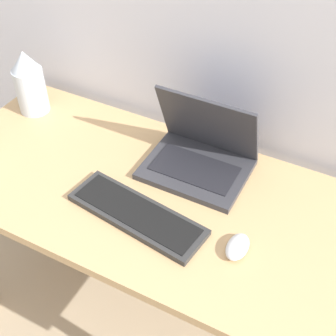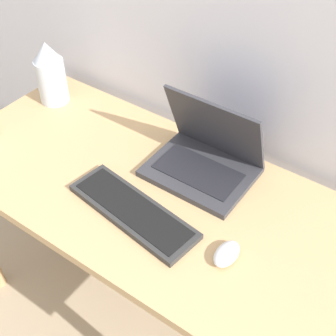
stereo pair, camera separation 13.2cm
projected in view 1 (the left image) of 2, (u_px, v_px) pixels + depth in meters
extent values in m
cube|color=tan|center=(144.00, 192.00, 1.41)|extent=(1.34, 0.63, 0.03)
cylinder|color=tan|center=(54.00, 166.00, 2.04)|extent=(0.05, 0.05, 0.70)
cube|color=#333338|center=(196.00, 169.00, 1.45)|extent=(0.32, 0.25, 0.02)
cube|color=black|center=(195.00, 168.00, 1.44)|extent=(0.26, 0.14, 0.00)
cube|color=#333338|center=(208.00, 124.00, 1.42)|extent=(0.32, 0.10, 0.23)
cube|color=#0F1938|center=(210.00, 121.00, 1.42)|extent=(0.28, 0.08, 0.20)
cube|color=#2D2D2D|center=(137.00, 214.00, 1.32)|extent=(0.42, 0.19, 0.02)
cube|color=black|center=(137.00, 212.00, 1.31)|extent=(0.39, 0.15, 0.00)
ellipsoid|color=silver|center=(237.00, 247.00, 1.22)|extent=(0.06, 0.09, 0.03)
cylinder|color=silver|center=(31.00, 90.00, 1.65)|extent=(0.11, 0.11, 0.16)
cone|color=silver|center=(24.00, 61.00, 1.57)|extent=(0.10, 0.10, 0.07)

